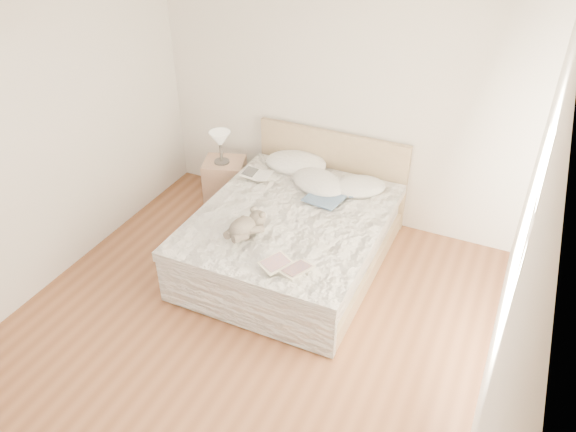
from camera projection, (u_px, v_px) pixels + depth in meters
The scene contains 16 objects.
floor at pixel (237, 337), 4.86m from camera, with size 4.00×4.50×0.00m, color brown.
ceiling at pixel (214, 17), 3.35m from camera, with size 4.00×4.50×0.00m, color white.
wall_back at pixel (337, 99), 5.79m from camera, with size 4.00×0.02×2.70m, color white.
wall_left at pixel (25, 153), 4.80m from camera, with size 0.02×4.50×2.70m, color white.
wall_right at pixel (514, 282), 3.40m from camera, with size 0.02×4.50×2.70m, color white.
window at pixel (521, 241), 3.58m from camera, with size 0.02×1.30×1.10m, color white.
bed at pixel (294, 235), 5.58m from camera, with size 1.72×2.14×1.00m.
nightstand at pixel (225, 183), 6.48m from camera, with size 0.45×0.40×0.56m, color tan.
table_lamp at pixel (220, 141), 6.15m from camera, with size 0.25×0.25×0.37m.
pillow_left at pixel (296, 163), 6.13m from camera, with size 0.67×0.47×0.20m, color white.
pillow_middle at pixel (318, 183), 5.78m from camera, with size 0.63×0.44×0.19m, color white.
pillow_right at pixel (358, 186), 5.71m from camera, with size 0.55×0.39×0.17m, color silver.
blouse at pixel (329, 194), 5.61m from camera, with size 0.54×0.58×0.02m, color #38506F, non-canonical shape.
photo_book at pixel (257, 175), 5.93m from camera, with size 0.33×0.23×0.02m, color white.
childrens_book at pixel (286, 267), 4.66m from camera, with size 0.39×0.26×0.03m, color #EFE5C3.
teddy_bear at pixel (243, 233), 5.02m from camera, with size 0.26×0.37×0.19m, color #6B6054, non-canonical shape.
Camera 1 is at (1.85, -2.94, 3.58)m, focal length 35.00 mm.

